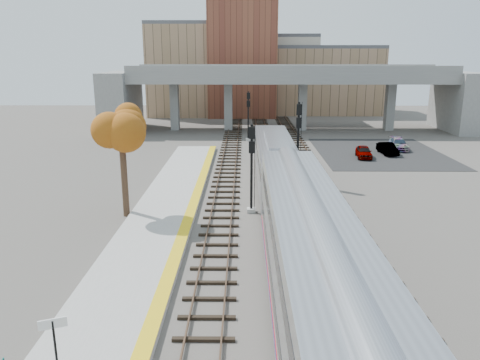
# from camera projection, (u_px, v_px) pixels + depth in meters

# --- Properties ---
(ground) EXTENTS (160.00, 160.00, 0.00)m
(ground) POSITION_uv_depth(u_px,v_px,m) (272.00, 250.00, 26.99)
(ground) COLOR #47423D
(ground) RESTS_ON ground
(platform) EXTENTS (4.50, 60.00, 0.35)m
(platform) POSITION_uv_depth(u_px,v_px,m) (147.00, 247.00, 27.01)
(platform) COLOR #9E9E99
(platform) RESTS_ON ground
(yellow_strip) EXTENTS (0.70, 60.00, 0.01)m
(yellow_strip) POSITION_uv_depth(u_px,v_px,m) (179.00, 244.00, 26.95)
(yellow_strip) COLOR yellow
(yellow_strip) RESTS_ON platform
(tracks) EXTENTS (10.70, 95.00, 0.25)m
(tracks) POSITION_uv_depth(u_px,v_px,m) (275.00, 189.00, 39.04)
(tracks) COLOR black
(tracks) RESTS_ON ground
(overpass) EXTENTS (54.00, 12.00, 9.50)m
(overpass) POSITION_uv_depth(u_px,v_px,m) (289.00, 91.00, 68.90)
(overpass) COLOR slate
(overpass) RESTS_ON ground
(buildings_far) EXTENTS (43.00, 21.00, 20.60)m
(buildings_far) POSITION_uv_depth(u_px,v_px,m) (259.00, 71.00, 89.23)
(buildings_far) COLOR #9D7A5B
(buildings_far) RESTS_ON ground
(parking_lot) EXTENTS (14.00, 18.00, 0.04)m
(parking_lot) POSITION_uv_depth(u_px,v_px,m) (379.00, 153.00, 53.90)
(parking_lot) COLOR black
(parking_lot) RESTS_ON ground
(locomotive) EXTENTS (3.02, 19.05, 4.10)m
(locomotive) POSITION_uv_depth(u_px,v_px,m) (275.00, 162.00, 39.09)
(locomotive) COLOR #A8AAB2
(locomotive) RESTS_ON ground
(coach) EXTENTS (3.03, 25.00, 5.00)m
(coach) POSITION_uv_depth(u_px,v_px,m) (315.00, 284.00, 17.12)
(coach) COLOR #A8AAB2
(coach) RESTS_ON ground
(signal_mast_near) EXTENTS (0.60, 0.64, 6.34)m
(signal_mast_near) POSITION_uv_depth(u_px,v_px,m) (251.00, 172.00, 32.69)
(signal_mast_near) COLOR #9E9E99
(signal_mast_near) RESTS_ON ground
(signal_mast_mid) EXTENTS (0.60, 0.64, 7.10)m
(signal_mast_mid) POSITION_uv_depth(u_px,v_px,m) (298.00, 144.00, 40.08)
(signal_mast_mid) COLOR #9E9E99
(signal_mast_mid) RESTS_ON ground
(signal_mast_far) EXTENTS (0.60, 0.64, 6.39)m
(signal_mast_far) POSITION_uv_depth(u_px,v_px,m) (248.00, 118.00, 60.75)
(signal_mast_far) COLOR #9E9E99
(signal_mast_far) RESTS_ON ground
(station_sign) EXTENTS (0.86, 0.37, 2.27)m
(station_sign) POSITION_uv_depth(u_px,v_px,m) (54.00, 336.00, 15.36)
(station_sign) COLOR black
(station_sign) RESTS_ON platform
(tree) EXTENTS (3.60, 3.60, 8.56)m
(tree) POSITION_uv_depth(u_px,v_px,m) (121.00, 126.00, 31.18)
(tree) COLOR #382619
(tree) RESTS_ON ground
(car_a) EXTENTS (1.94, 3.96, 1.30)m
(car_a) POSITION_uv_depth(u_px,v_px,m) (364.00, 152.00, 51.00)
(car_a) COLOR #99999E
(car_a) RESTS_ON parking_lot
(car_b) EXTENTS (1.62, 4.01, 1.29)m
(car_b) POSITION_uv_depth(u_px,v_px,m) (388.00, 149.00, 52.75)
(car_b) COLOR #99999E
(car_b) RESTS_ON parking_lot
(car_c) EXTENTS (2.31, 4.67, 1.31)m
(car_c) POSITION_uv_depth(u_px,v_px,m) (398.00, 144.00, 55.41)
(car_c) COLOR #99999E
(car_c) RESTS_ON parking_lot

